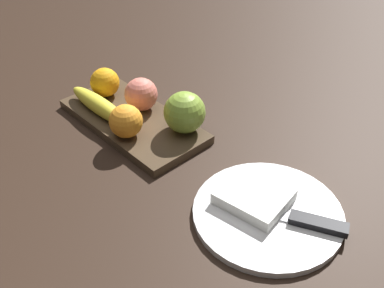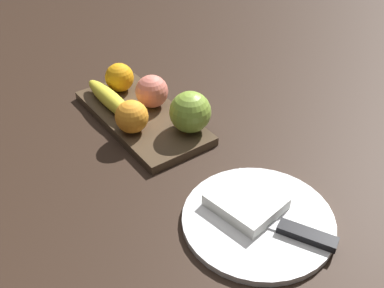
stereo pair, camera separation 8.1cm
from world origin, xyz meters
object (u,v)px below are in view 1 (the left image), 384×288
Objects in this scene: orange_near_apple at (126,121)px; peach at (141,94)px; orange_near_banana at (105,82)px; dinner_plate at (268,213)px; banana at (100,106)px; folded_napkin at (254,196)px; knife at (308,222)px; fruit_tray at (133,121)px; apple at (185,112)px.

peach reaches higher than orange_near_apple.
dinner_plate is at bearing 178.44° from orange_near_banana.
banana reaches higher than folded_napkin.
dinner_plate is (-0.47, 0.01, -0.04)m from orange_near_banana.
knife reaches higher than dinner_plate.
folded_napkin is (0.03, 0.00, 0.02)m from dinner_plate.
apple is at bearing -155.32° from fruit_tray.
dinner_plate is at bearing 174.58° from peach.
fruit_tray is 5.08× the size of orange_near_banana.
banana is 0.09m from peach.
fruit_tray is 0.13m from apple.
orange_near_banana is at bearing -20.79° from orange_near_apple.
banana is 0.07m from orange_near_banana.
banana is at bearing 27.91° from apple.
knife is (-0.09, -0.02, -0.01)m from folded_napkin.
orange_near_apple is 1.03× the size of orange_near_banana.
orange_near_apple is (-0.10, 0.01, 0.01)m from banana.
peach is at bearing -5.90° from folded_napkin.
fruit_tray is at bearing -23.63° from knife.
orange_near_banana is at bearing 9.44° from apple.
knife is (-0.53, -0.01, -0.03)m from orange_near_banana.
dinner_plate is at bearing -5.45° from knife.
orange_near_apple reaches higher than banana.
knife reaches higher than fruit_tray.
folded_napkin is at bearing 167.58° from apple.
folded_napkin is at bearing 174.10° from peach.
folded_napkin is (-0.44, 0.01, -0.03)m from orange_near_banana.
fruit_tray is 0.12m from orange_near_banana.
peach is (-0.05, -0.07, 0.02)m from banana.
knife is (-0.48, -0.06, -0.02)m from banana.
apple is 0.23m from folded_napkin.
apple reaches higher than dinner_plate.
fruit_tray is 0.36m from dinner_plate.
dinner_plate is (-0.42, -0.04, -0.03)m from banana.
peach is at bearing -167.04° from orange_near_banana.
peach is 0.29× the size of dinner_plate.
knife is (-0.43, 0.01, -0.04)m from peach.
orange_near_banana is 0.26× the size of dinner_plate.
orange_near_banana is 0.10m from peach.
orange_near_apple reaches higher than knife.
peach is at bearing 6.52° from apple.
apple is at bearing -12.42° from folded_napkin.
knife is at bearing -165.38° from folded_napkin.
apple is 1.18× the size of peach.
fruit_tray is 4.95× the size of orange_near_apple.
fruit_tray is 4.66× the size of peach.
apple reaches higher than knife.
apple is 1.25× the size of orange_near_apple.
banana is 0.42m from dinner_plate.
banana is at bearing 33.27° from fruit_tray.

